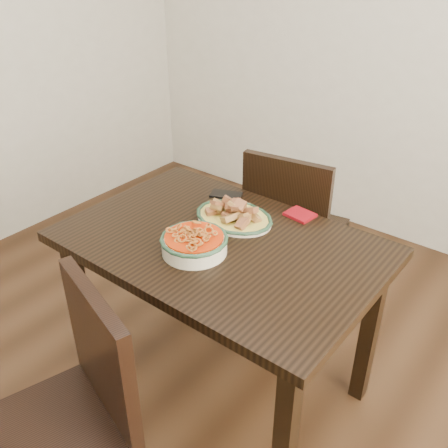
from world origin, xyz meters
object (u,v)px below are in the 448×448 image
Objects in this scene: chair_far at (292,226)px; smartphone at (226,195)px; dining_table at (221,262)px; fish_plate at (234,210)px; noodle_bowl at (194,241)px; chair_near at (75,408)px.

smartphone is at bearing 56.81° from chair_far.
fish_plate is at bearing 109.29° from dining_table.
fish_plate is (0.00, -0.48, 0.30)m from chair_far.
fish_plate is 0.22m from smartphone.
fish_plate is 2.41× the size of smartphone.
noodle_bowl is (0.03, -0.75, 0.29)m from chair_far.
chair_far is 2.77× the size of fish_plate.
chair_near reaches higher than smartphone.
dining_table is 1.32× the size of chair_far.
fish_plate reaches higher than smartphone.
chair_near is at bearing -101.29° from smartphone.
dining_table is 8.85× the size of smartphone.
noodle_bowl is 0.46m from smartphone.
dining_table is at bearing 78.47° from noodle_bowl.
smartphone is (-0.18, 0.42, -0.04)m from noodle_bowl.
fish_plate is at bearing 95.94° from noodle_bowl.
chair_far reaches higher than noodle_bowl.
chair_near is 0.91m from fish_plate.
fish_plate is 1.32× the size of noodle_bowl.
fish_plate is at bearing 110.22° from chair_near.
fish_plate is 0.27m from noodle_bowl.
chair_far is at bearing 92.46° from noodle_bowl.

